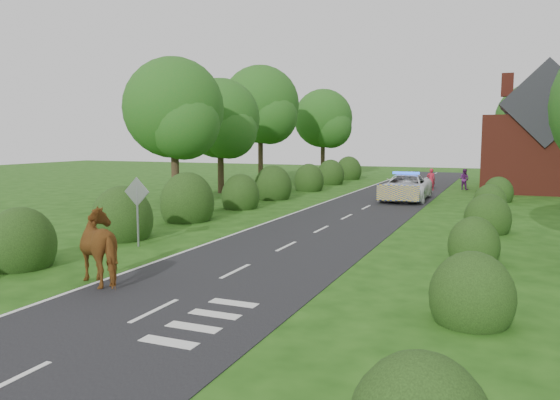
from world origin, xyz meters
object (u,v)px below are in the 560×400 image
at_px(road_sign, 137,201).
at_px(pedestrian_red, 431,180).
at_px(police_van, 406,187).
at_px(cow, 106,252).
at_px(pedestrian_purple, 464,179).

xyz_separation_m(road_sign, pedestrian_red, (7.05, 25.59, -0.83)).
bearing_deg(police_van, pedestrian_red, 83.61).
distance_m(road_sign, pedestrian_red, 26.55).
relative_size(cow, police_van, 0.40).
bearing_deg(cow, pedestrian_red, -166.05).
relative_size(road_sign, pedestrian_red, 1.54).
distance_m(road_sign, cow, 5.05).
bearing_deg(pedestrian_red, police_van, 74.01).
height_order(road_sign, pedestrian_red, road_sign).
xyz_separation_m(road_sign, police_van, (6.40, 18.57, -0.83)).
relative_size(police_van, pedestrian_purple, 3.80).
xyz_separation_m(police_van, pedestrian_red, (0.64, 7.02, 0.00)).
bearing_deg(police_van, cow, -101.24).
distance_m(road_sign, pedestrian_purple, 28.80).
relative_size(pedestrian_red, pedestrian_purple, 1.04).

